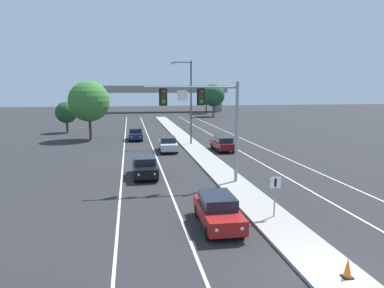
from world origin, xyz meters
TOP-DOWN VIEW (x-y plane):
  - ground_plane at (0.00, 0.00)m, footprint 260.00×260.00m
  - median_island at (0.00, 18.00)m, footprint 2.40×110.00m
  - lane_stripe_oncoming_center at (-4.70, 25.00)m, footprint 0.14×100.00m
  - lane_stripe_receding_center at (4.70, 25.00)m, footprint 0.14×100.00m
  - edge_stripe_left at (-8.00, 25.00)m, footprint 0.14×100.00m
  - edge_stripe_right at (8.00, 25.00)m, footprint 0.14×100.00m
  - overhead_signal_mast at (-1.82, 12.82)m, footprint 6.69×0.44m
  - median_sign_post at (0.16, 5.50)m, footprint 0.60×0.10m
  - street_lamp_median at (-0.10, 31.01)m, footprint 2.58×0.28m
  - car_oncoming_red at (-3.01, 5.13)m, footprint 1.90×4.50m
  - car_oncoming_black at (-6.19, 15.93)m, footprint 1.87×4.49m
  - car_oncoming_silver at (-3.19, 26.90)m, footprint 1.90×4.50m
  - car_oncoming_navy at (-6.51, 36.37)m, footprint 1.91×4.50m
  - car_receding_darkred at (2.87, 26.19)m, footprint 1.89×4.50m
  - traffic_cone_median_nose at (0.29, -0.75)m, footprint 0.36×0.36m
  - overpass_bridge at (0.00, 92.84)m, footprint 42.40×6.40m
  - tree_far_right_b at (13.13, 73.70)m, footprint 5.51×5.51m
  - tree_far_left_b at (-16.99, 46.29)m, footprint 3.37×3.37m
  - tree_far_left_c at (-12.58, 37.83)m, footprint 5.48×5.48m
  - tree_far_right_a at (13.79, 84.92)m, footprint 5.19×5.19m

SIDE VIEW (x-z plane):
  - ground_plane at x=0.00m, z-range 0.00..0.00m
  - lane_stripe_oncoming_center at x=-4.70m, z-range 0.00..0.01m
  - lane_stripe_receding_center at x=4.70m, z-range 0.00..0.01m
  - edge_stripe_left at x=-8.00m, z-range 0.00..0.01m
  - edge_stripe_right at x=8.00m, z-range 0.00..0.01m
  - median_island at x=0.00m, z-range 0.00..0.15m
  - traffic_cone_median_nose at x=0.29m, z-range 0.14..0.88m
  - car_oncoming_red at x=-3.01m, z-range 0.03..1.61m
  - car_oncoming_black at x=-6.19m, z-range 0.03..1.61m
  - car_oncoming_silver at x=-3.19m, z-range 0.03..1.61m
  - car_oncoming_navy at x=-6.51m, z-range 0.03..1.61m
  - car_receding_darkred at x=2.87m, z-range 0.03..1.61m
  - median_sign_post at x=0.16m, z-range 0.49..2.69m
  - tree_far_left_b at x=-16.99m, z-range 0.74..5.61m
  - tree_far_right_a at x=13.79m, z-range 1.15..8.66m
  - tree_far_left_c at x=-12.58m, z-range 1.21..9.14m
  - tree_far_right_b at x=13.13m, z-range 1.22..9.20m
  - overhead_signal_mast at x=-1.82m, z-range 1.71..8.91m
  - overpass_bridge at x=0.00m, z-range 1.96..9.61m
  - street_lamp_median at x=-0.10m, z-range 0.79..10.79m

